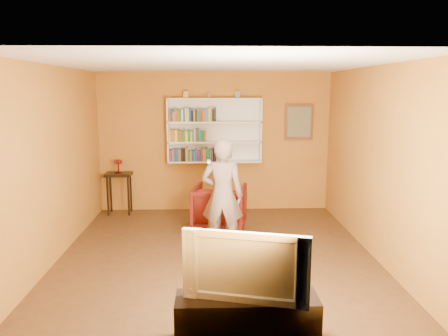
{
  "coord_description": "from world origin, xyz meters",
  "views": [
    {
      "loc": [
        -0.1,
        -6.01,
        2.36
      ],
      "look_at": [
        0.13,
        0.75,
        1.15
      ],
      "focal_mm": 35.0,
      "sensor_mm": 36.0,
      "label": 1
    }
  ],
  "objects": [
    {
      "name": "books_row_middle",
      "position": [
        -0.52,
        2.3,
        1.5
      ],
      "size": [
        0.7,
        0.18,
        0.26
      ],
      "color": "yellow",
      "rests_on": "bookshelf"
    },
    {
      "name": "ornament_left",
      "position": [
        -0.54,
        2.35,
        2.28
      ],
      "size": [
        0.09,
        0.09,
        0.13
      ],
      "primitive_type": "cube",
      "color": "gold",
      "rests_on": "bookshelf"
    },
    {
      "name": "ruby_lustre",
      "position": [
        -1.84,
        2.25,
        0.99
      ],
      "size": [
        0.17,
        0.17,
        0.26
      ],
      "color": "maroon",
      "rests_on": "console_table"
    },
    {
      "name": "room_shell",
      "position": [
        0.0,
        0.0,
        1.02
      ],
      "size": [
        5.3,
        5.8,
        2.88
      ],
      "color": "#432B15",
      "rests_on": "ground"
    },
    {
      "name": "ornament_centre",
      "position": [
        -0.1,
        2.35,
        2.26
      ],
      "size": [
        0.07,
        0.07,
        0.09
      ],
      "primitive_type": "cube",
      "color": "brown",
      "rests_on": "bookshelf"
    },
    {
      "name": "game_remote",
      "position": [
        -0.11,
        -0.08,
        1.39
      ],
      "size": [
        0.04,
        0.15,
        0.04
      ],
      "primitive_type": "cube",
      "color": "white",
      "rests_on": "person"
    },
    {
      "name": "tv_cabinet",
      "position": [
        0.24,
        -2.25,
        0.24
      ],
      "size": [
        1.33,
        0.4,
        0.47
      ],
      "primitive_type": "cube",
      "color": "black",
      "rests_on": "ground"
    },
    {
      "name": "ornament_right",
      "position": [
        0.44,
        2.35,
        2.28
      ],
      "size": [
        0.09,
        0.09,
        0.13
      ],
      "primitive_type": "cube",
      "color": "slate",
      "rests_on": "bookshelf"
    },
    {
      "name": "books_row_upper",
      "position": [
        -0.41,
        2.3,
        1.89
      ],
      "size": [
        0.89,
        0.19,
        0.27
      ],
      "color": "#8D5B19",
      "rests_on": "bookshelf"
    },
    {
      "name": "books_row_lower",
      "position": [
        -0.42,
        2.3,
        1.13
      ],
      "size": [
        0.89,
        0.18,
        0.26
      ],
      "color": "#622775",
      "rests_on": "bookshelf"
    },
    {
      "name": "console_table",
      "position": [
        -1.84,
        2.25,
        0.66
      ],
      "size": [
        0.49,
        0.37,
        0.8
      ],
      "color": "black",
      "rests_on": "ground"
    },
    {
      "name": "bookshelf",
      "position": [
        0.0,
        2.41,
        1.59
      ],
      "size": [
        1.8,
        0.29,
        1.23
      ],
      "color": "white",
      "rests_on": "room_shell"
    },
    {
      "name": "person",
      "position": [
        0.09,
        0.19,
        0.84
      ],
      "size": [
        0.66,
        0.48,
        1.69
      ],
      "primitive_type": "imported",
      "rotation": [
        0.0,
        0.0,
        3.01
      ],
      "color": "#725D54",
      "rests_on": "ground"
    },
    {
      "name": "framed_painting",
      "position": [
        1.65,
        2.46,
        1.75
      ],
      "size": [
        0.55,
        0.05,
        0.7
      ],
      "color": "brown",
      "rests_on": "room_shell"
    },
    {
      "name": "television",
      "position": [
        0.24,
        -2.25,
        0.81
      ],
      "size": [
        1.15,
        0.44,
        0.66
      ],
      "primitive_type": "imported",
      "rotation": [
        0.0,
        0.0,
        -0.26
      ],
      "color": "black",
      "rests_on": "tv_cabinet"
    },
    {
      "name": "armchair",
      "position": [
        0.07,
        1.12,
        0.4
      ],
      "size": [
        0.98,
        1.0,
        0.79
      ],
      "primitive_type": "imported",
      "rotation": [
        0.0,
        0.0,
        2.97
      ],
      "color": "#450504",
      "rests_on": "ground"
    }
  ]
}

